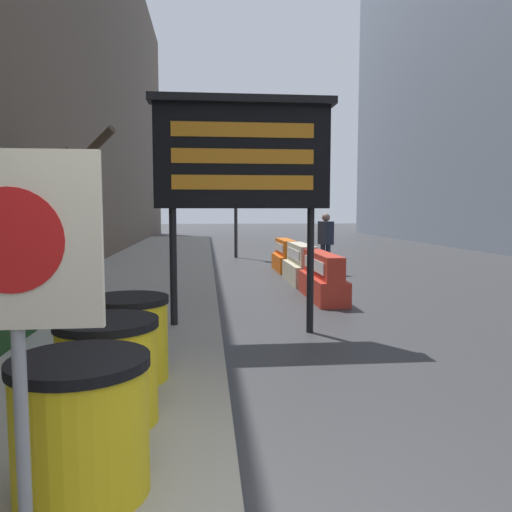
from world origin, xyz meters
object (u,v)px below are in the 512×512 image
at_px(message_board, 243,157).
at_px(traffic_cone_near, 281,252).
at_px(jersey_barrier_cream, 301,266).
at_px(warning_sign, 13,272).
at_px(pedestrian_worker, 326,238).
at_px(barrel_drum_foreground, 82,426).
at_px(traffic_light_near_curb, 236,168).
at_px(jersey_barrier_orange_far, 286,257).
at_px(barrel_drum_middle, 108,371).
at_px(barrel_drum_back, 128,338).
at_px(jersey_barrier_red_striped, 323,279).

height_order(message_board, traffic_cone_near, message_board).
height_order(message_board, jersey_barrier_cream, message_board).
distance_m(warning_sign, pedestrian_worker, 11.86).
distance_m(barrel_drum_foreground, traffic_light_near_curb, 15.59).
bearing_deg(warning_sign, message_board, 74.32).
height_order(jersey_barrier_cream, traffic_light_near_curb, traffic_light_near_curb).
relative_size(jersey_barrier_orange_far, traffic_light_near_curb, 0.39).
height_order(barrel_drum_middle, jersey_barrier_orange_far, barrel_drum_middle).
height_order(warning_sign, traffic_cone_near, warning_sign).
bearing_deg(barrel_drum_foreground, pedestrian_worker, 69.54).
distance_m(message_board, traffic_light_near_curb, 11.18).
relative_size(barrel_drum_foreground, pedestrian_worker, 0.48).
xyz_separation_m(barrel_drum_foreground, warning_sign, (-0.11, -0.57, 0.93)).
relative_size(jersey_barrier_cream, traffic_cone_near, 3.21).
xyz_separation_m(barrel_drum_foreground, jersey_barrier_cream, (2.96, 8.98, -0.14)).
bearing_deg(barrel_drum_foreground, jersey_barrier_orange_far, 75.36).
xyz_separation_m(jersey_barrier_cream, traffic_light_near_curb, (-1.18, 6.27, 2.83)).
height_order(barrel_drum_back, jersey_barrier_cream, barrel_drum_back).
height_order(barrel_drum_foreground, jersey_barrier_cream, barrel_drum_foreground).
bearing_deg(jersey_barrier_orange_far, message_board, -103.71).
distance_m(jersey_barrier_red_striped, traffic_light_near_curb, 9.05).
bearing_deg(barrel_drum_back, barrel_drum_middle, -90.21).
height_order(barrel_drum_back, jersey_barrier_orange_far, barrel_drum_back).
xyz_separation_m(barrel_drum_foreground, message_board, (1.20, 4.12, 1.92)).
height_order(message_board, jersey_barrier_red_striped, message_board).
bearing_deg(jersey_barrier_orange_far, barrel_drum_middle, -106.14).
height_order(barrel_drum_back, pedestrian_worker, pedestrian_worker).
bearing_deg(jersey_barrier_cream, barrel_drum_back, -112.98).
xyz_separation_m(warning_sign, jersey_barrier_orange_far, (3.07, 11.89, -1.09)).
bearing_deg(jersey_barrier_cream, message_board, -109.86).
bearing_deg(barrel_drum_foreground, traffic_cone_near, 77.07).
height_order(barrel_drum_foreground, pedestrian_worker, pedestrian_worker).
height_order(barrel_drum_middle, jersey_barrier_cream, barrel_drum_middle).
xyz_separation_m(jersey_barrier_red_striped, pedestrian_worker, (0.98, 3.82, 0.57)).
bearing_deg(warning_sign, barrel_drum_back, 88.25).
xyz_separation_m(jersey_barrier_red_striped, traffic_light_near_curb, (-1.18, 8.51, 2.84)).
relative_size(barrel_drum_foreground, barrel_drum_middle, 1.00).
xyz_separation_m(message_board, jersey_barrier_cream, (1.76, 4.86, -2.06)).
xyz_separation_m(barrel_drum_middle, traffic_light_near_curb, (1.82, 14.30, 2.69)).
bearing_deg(pedestrian_worker, jersey_barrier_orange_far, -144.64).
relative_size(barrel_drum_foreground, traffic_cone_near, 1.29).
xyz_separation_m(barrel_drum_foreground, traffic_light_near_curb, (1.77, 15.26, 2.69)).
bearing_deg(traffic_cone_near, warning_sign, -102.87).
distance_m(barrel_drum_foreground, traffic_cone_near, 14.39).
xyz_separation_m(message_board, pedestrian_worker, (2.74, 6.45, -1.49)).
xyz_separation_m(traffic_cone_near, traffic_light_near_curb, (-1.44, 1.23, 2.94)).
bearing_deg(warning_sign, traffic_light_near_curb, 83.19).
bearing_deg(traffic_light_near_curb, barrel_drum_back, -97.74).
bearing_deg(jersey_barrier_cream, warning_sign, -107.83).
relative_size(warning_sign, message_board, 0.57).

